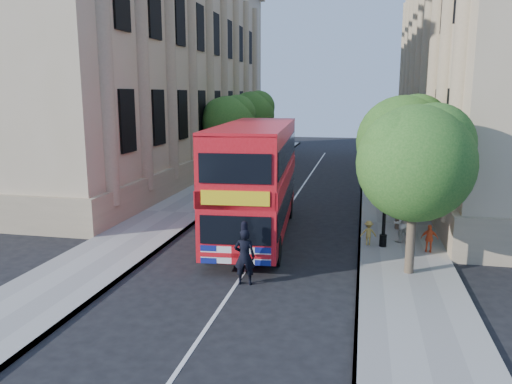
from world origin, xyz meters
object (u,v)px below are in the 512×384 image
Objects in this scene: lamp_post at (386,190)px; woman_pedestrian at (401,223)px; double_decker_bus at (256,176)px; box_van at (254,178)px; police_constable at (245,257)px.

woman_pedestrian is at bearing 46.46° from lamp_post.
woman_pedestrian is (6.34, 0.00, -1.81)m from double_decker_bus.
double_decker_bus reaches higher than box_van.
double_decker_bus is 6.59m from woman_pedestrian.
double_decker_bus is 5.62× the size of police_constable.
box_van is at bearing 98.25° from double_decker_bus.
double_decker_bus is at bearing -89.35° from police_constable.
woman_pedestrian is (5.48, 5.79, -0.03)m from police_constable.
double_decker_bus reaches higher than police_constable.
lamp_post reaches higher than double_decker_bus.
double_decker_bus is 2.13× the size of box_van.
double_decker_bus reaches higher than woman_pedestrian.
lamp_post reaches higher than woman_pedestrian.
box_van is (-7.30, 8.27, -1.10)m from lamp_post.
double_decker_bus is (-5.59, 0.79, 0.24)m from lamp_post.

